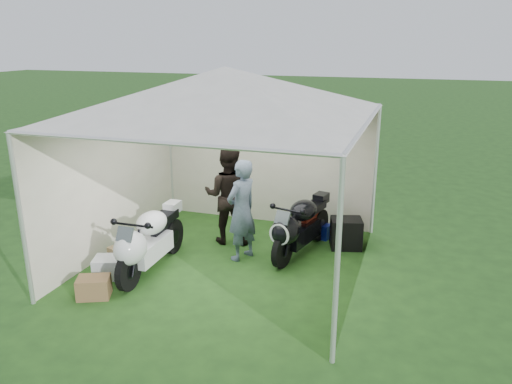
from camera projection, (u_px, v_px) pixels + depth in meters
ground at (228, 262)px, 7.85m from camera, size 80.00×80.00×0.00m
canopy_tent at (226, 97)px, 7.12m from camera, size 5.66×5.66×3.00m
motorcycle_white at (148, 240)px, 7.37m from camera, size 0.44×1.91×0.94m
motorcycle_black at (299, 225)px, 7.98m from camera, size 0.69×1.83×0.91m
paddock_stand at (320, 231)px, 8.78m from camera, size 0.39×0.29×0.26m
person_dark_jacket at (228, 195)px, 8.42m from camera, size 0.92×0.78×1.68m
person_blue_jacket at (242, 210)px, 7.77m from camera, size 0.59×0.70×1.62m
equipment_box at (346, 233)px, 8.34m from camera, size 0.60×0.53×0.51m
crate_0 at (110, 267)px, 7.34m from camera, size 0.55×0.49×0.30m
crate_1 at (124, 256)px, 7.68m from camera, size 0.46×0.46×0.32m
crate_2 at (121, 262)px, 7.59m from camera, size 0.34×0.29×0.24m
crate_3 at (94, 287)px, 6.76m from camera, size 0.51×0.45×0.29m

